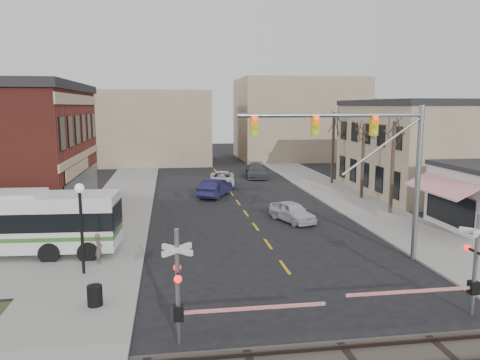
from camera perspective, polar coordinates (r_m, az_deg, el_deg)
name	(u,v)px	position (r m, az deg, el deg)	size (l,w,h in m)	color
ground	(295,282)	(21.95, 6.77, -12.27)	(160.00, 160.00, 0.00)	black
sidewalk_west	(123,200)	(40.67, -14.05, -2.44)	(5.00, 60.00, 0.12)	gray
sidewalk_east	(339,194)	(43.18, 11.93, -1.71)	(5.00, 60.00, 0.12)	gray
tan_building	(469,146)	(48.46, 26.11, 3.73)	(20.30, 15.30, 8.50)	gray
tree_east_a	(392,168)	(35.81, 18.08, 1.43)	(0.28, 0.28, 6.75)	#382B21
tree_east_b	(363,161)	(41.36, 14.73, 2.23)	(0.28, 0.28, 6.30)	#382B21
tree_east_c	(333,148)	(48.79, 11.26, 3.87)	(0.28, 0.28, 7.20)	#382B21
traffic_signal_mast	(370,151)	(24.13, 15.58, 3.37)	(9.46, 0.30, 8.00)	gray
rr_crossing_west	(191,288)	(16.04, -6.01, -12.92)	(5.60, 1.36, 4.00)	gray
rr_crossing_east	(465,266)	(19.83, 25.74, -9.45)	(5.60, 1.36, 4.00)	gray
street_lamp	(81,210)	(22.89, -18.87, -3.44)	(0.44, 0.44, 4.31)	black
trash_bin	(95,296)	(19.89, -17.27, -13.31)	(0.60, 0.60, 0.81)	black
car_a	(292,212)	(32.67, 6.38, -3.86)	(1.65, 4.10, 1.40)	silver
car_b	(215,188)	(41.41, -3.06, -0.93)	(1.70, 4.87, 1.60)	#1B193F
car_c	(222,179)	(46.65, -2.22, 0.11)	(2.42, 5.26, 1.46)	silver
car_d	(256,171)	(52.39, 1.97, 1.14)	(2.16, 5.31, 1.54)	#45454A
pedestrian_near	(99,248)	(24.68, -16.83, -7.99)	(0.56, 0.37, 1.54)	#5A4F48
pedestrian_far	(71,226)	(29.46, -19.93, -5.25)	(0.82, 0.64, 1.69)	#303754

